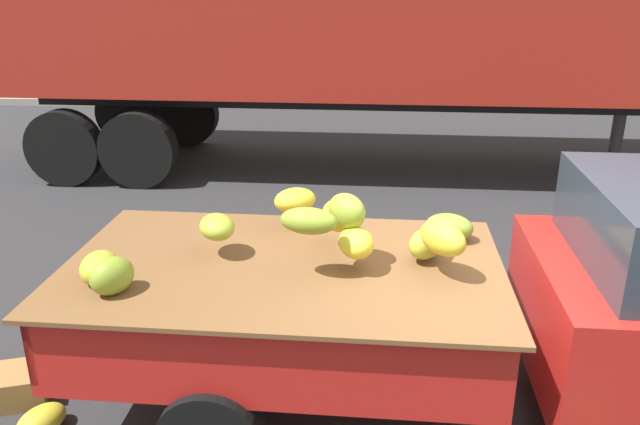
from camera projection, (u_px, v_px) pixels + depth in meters
ground at (495, 421)px, 4.37m from camera, size 220.00×220.00×0.00m
curb_strip at (399, 103)px, 14.61m from camera, size 80.00×0.80×0.16m
pickup_truck at (595, 305)px, 4.09m from camera, size 5.13×1.94×1.70m
fallen_banana_bunch_near_tailgate at (41, 421)px, 4.24m from camera, size 0.37×0.42×0.18m
produce_crate at (9, 387)px, 4.54m from camera, size 0.60×0.50×0.23m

